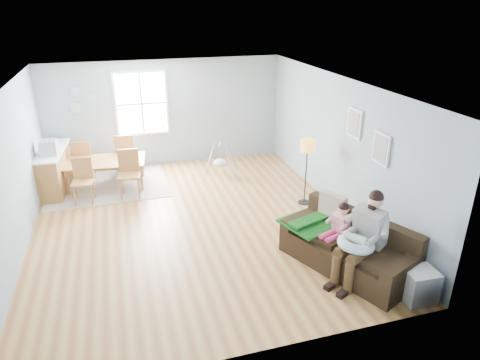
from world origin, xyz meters
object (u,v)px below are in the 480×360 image
object	(u,v)px
chair_nw	(84,157)
sofa	(349,249)
chair_sw	(83,177)
floor_lamp	(307,151)
chair_ne	(125,151)
monitor	(48,148)
baby_swing	(220,162)
storage_cube	(419,285)
chair_se	(129,170)
toddler	(338,224)
dining_table	(107,174)
father	(363,235)
counter	(55,169)

from	to	relation	value
chair_nw	sofa	bearing A→B (deg)	-50.39
chair_nw	chair_sw	bearing A→B (deg)	-88.51
floor_lamp	chair_ne	xyz separation A→B (m)	(-3.58, 2.79, -0.58)
monitor	baby_swing	bearing A→B (deg)	0.07
storage_cube	chair_sw	xyz separation A→B (m)	(-4.76, 4.88, 0.30)
sofa	storage_cube	bearing A→B (deg)	-63.42
chair_se	storage_cube	bearing A→B (deg)	-52.26
toddler	baby_swing	world-z (taller)	toddler
storage_cube	dining_table	size ratio (longest dim) A/B	0.28
sofa	father	size ratio (longest dim) A/B	1.62
counter	baby_swing	distance (m)	3.79
father	baby_swing	bearing A→B (deg)	103.16
storage_cube	counter	xyz separation A→B (m)	(-5.39, 5.70, 0.24)
chair_sw	baby_swing	bearing A→B (deg)	9.06
floor_lamp	baby_swing	xyz separation A→B (m)	(-1.38, 1.95, -0.81)
chair_ne	father	bearing A→B (deg)	-59.05
sofa	chair_sw	xyz separation A→B (m)	(-4.23, 3.82, 0.24)
toddler	dining_table	world-z (taller)	toddler
monitor	toddler	bearing A→B (deg)	-41.39
sofa	storage_cube	size ratio (longest dim) A/B	4.71
sofa	baby_swing	distance (m)	4.45
toddler	chair_nw	xyz separation A→B (m)	(-4.11, 5.00, -0.18)
toddler	storage_cube	distance (m)	1.47
floor_lamp	chair_nw	size ratio (longest dim) A/B	1.48
floor_lamp	chair_se	xyz separation A→B (m)	(-3.55, 1.47, -0.58)
counter	baby_swing	xyz separation A→B (m)	(3.77, -0.32, -0.11)
floor_lamp	counter	bearing A→B (deg)	156.18
counter	dining_table	bearing A→B (deg)	-7.77
floor_lamp	chair_ne	distance (m)	4.57
toddler	floor_lamp	xyz separation A→B (m)	(0.45, 2.21, 0.45)
chair_ne	counter	bearing A→B (deg)	-161.94
chair_se	counter	world-z (taller)	chair_se
chair_sw	chair_nw	size ratio (longest dim) A/B	0.99
storage_cube	chair_ne	world-z (taller)	chair_ne
father	floor_lamp	xyz separation A→B (m)	(0.29, 2.70, 0.42)
chair_sw	counter	xyz separation A→B (m)	(-0.63, 0.82, -0.06)
toddler	storage_cube	size ratio (longest dim) A/B	1.70
floor_lamp	baby_swing	world-z (taller)	floor_lamp
father	baby_swing	xyz separation A→B (m)	(-1.09, 4.65, -0.39)
floor_lamp	monitor	xyz separation A→B (m)	(-5.17, 1.95, -0.07)
dining_table	sofa	bearing A→B (deg)	-44.14
chair_nw	chair_se	bearing A→B (deg)	-52.64
toddler	chair_sw	size ratio (longest dim) A/B	0.88
dining_table	monitor	distance (m)	1.39
sofa	baby_swing	world-z (taller)	sofa
sofa	monitor	size ratio (longest dim) A/B	6.82
toddler	storage_cube	bearing A→B (deg)	-60.52
chair_nw	baby_swing	bearing A→B (deg)	-14.69
dining_table	monitor	xyz separation A→B (m)	(-1.12, -0.18, 0.80)
storage_cube	counter	size ratio (longest dim) A/B	0.28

